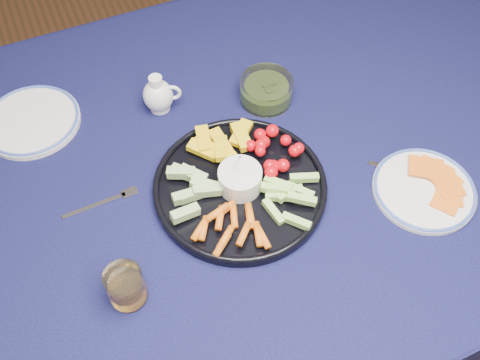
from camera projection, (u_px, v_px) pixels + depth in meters
name	position (u px, v px, depth m)	size (l,w,h in m)	color
dining_table	(219.00, 184.00, 1.16)	(1.67, 1.07, 0.75)	#452917
crudite_platter	(239.00, 185.00, 1.03)	(0.34, 0.34, 0.11)	black
creamer_pitcher	(159.00, 95.00, 1.14)	(0.08, 0.07, 0.09)	white
pickle_bowl	(266.00, 91.00, 1.17)	(0.12, 0.12, 0.05)	silver
cheese_plate	(424.00, 189.00, 1.04)	(0.20, 0.20, 0.02)	white
juice_tumbler	(126.00, 287.00, 0.89)	(0.06, 0.06, 0.08)	silver
fork_left	(107.00, 201.00, 1.03)	(0.15, 0.02, 0.00)	silver
fork_right	(423.00, 179.00, 1.06)	(0.15, 0.15, 0.00)	silver
side_plate_extra	(31.00, 121.00, 1.14)	(0.21, 0.21, 0.02)	white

